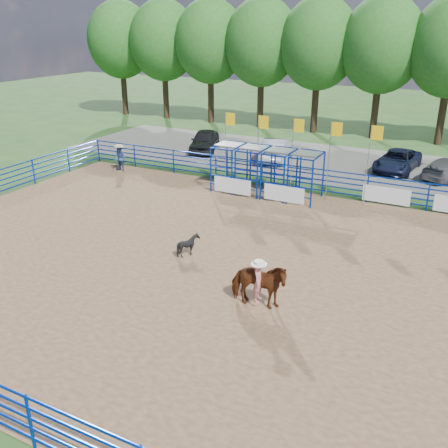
{
  "coord_description": "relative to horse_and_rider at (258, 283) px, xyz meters",
  "views": [
    {
      "loc": [
        7.64,
        -15.6,
        8.91
      ],
      "look_at": [
        -0.85,
        1.0,
        1.3
      ],
      "focal_mm": 40.0,
      "sensor_mm": 36.0,
      "label": 1
    }
  ],
  "objects": [
    {
      "name": "calf",
      "position": [
        -4.09,
        2.35,
        -0.45
      ],
      "size": [
        1.01,
        0.94,
        0.92
      ],
      "primitive_type": "imported",
      "rotation": [
        0.0,
        0.0,
        1.85
      ],
      "color": "black",
      "rests_on": "arena_dirt"
    },
    {
      "name": "perimeter_fence",
      "position": [
        -2.07,
        2.23,
        -0.18
      ],
      "size": [
        30.1,
        20.1,
        1.5
      ],
      "color": "#072CA1",
      "rests_on": "ground"
    },
    {
      "name": "chute_assembly",
      "position": [
        -3.97,
        11.07,
        0.33
      ],
      "size": [
        19.32,
        2.41,
        4.2
      ],
      "color": "#072CA1",
      "rests_on": "ground"
    },
    {
      "name": "car_a",
      "position": [
        -12.12,
        18.1,
        -0.16
      ],
      "size": [
        3.2,
        4.82,
        1.52
      ],
      "primitive_type": "imported",
      "rotation": [
        0.0,
        0.0,
        0.34
      ],
      "color": "black",
      "rests_on": "gravel_strip"
    },
    {
      "name": "treeline",
      "position": [
        -2.07,
        28.23,
        6.61
      ],
      "size": [
        56.4,
        6.4,
        11.24
      ],
      "color": "#3F2B19",
      "rests_on": "ground"
    },
    {
      "name": "arena_dirt",
      "position": [
        -2.07,
        2.23,
        -0.92
      ],
      "size": [
        30.0,
        20.0,
        0.02
      ],
      "primitive_type": "cube",
      "color": "olive",
      "rests_on": "ground"
    },
    {
      "name": "car_b",
      "position": [
        -6.56,
        18.24,
        -0.16
      ],
      "size": [
        2.35,
        4.78,
        1.51
      ],
      "primitive_type": "imported",
      "rotation": [
        0.0,
        0.0,
        3.31
      ],
      "color": "#999CA2",
      "rests_on": "gravel_strip"
    },
    {
      "name": "horse_and_rider",
      "position": [
        0.0,
        0.0,
        0.0
      ],
      "size": [
        2.08,
        1.15,
        2.39
      ],
      "color": "#5A2912",
      "rests_on": "arena_dirt"
    },
    {
      "name": "spectator_cowboy",
      "position": [
        -14.29,
        10.98,
        -0.06
      ],
      "size": [
        0.88,
        0.74,
        1.68
      ],
      "color": "navy",
      "rests_on": "arena_dirt"
    },
    {
      "name": "gravel_strip",
      "position": [
        -2.07,
        19.23,
        -0.92
      ],
      "size": [
        40.0,
        10.0,
        0.01
      ],
      "primitive_type": "cube",
      "color": "slate",
      "rests_on": "ground"
    },
    {
      "name": "ground",
      "position": [
        -2.07,
        2.23,
        -0.93
      ],
      "size": [
        120.0,
        120.0,
        0.0
      ],
      "primitive_type": "plane",
      "color": "#365E25",
      "rests_on": "ground"
    },
    {
      "name": "car_c",
      "position": [
        1.34,
        19.18,
        -0.26
      ],
      "size": [
        2.64,
        4.9,
        1.31
      ],
      "primitive_type": "imported",
      "rotation": [
        0.0,
        0.0,
        -0.1
      ],
      "color": "#161C37",
      "rests_on": "gravel_strip"
    }
  ]
}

